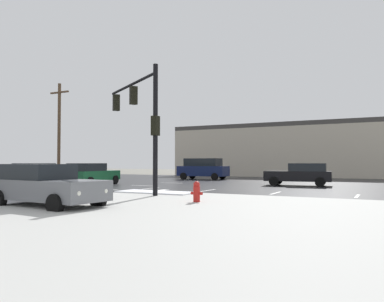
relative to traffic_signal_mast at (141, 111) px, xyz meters
The scene contains 14 objects.
ground_plane 7.62m from the traffic_signal_mast, 134.51° to the left, with size 120.00×120.00×0.00m, color slate.
road_asphalt 7.61m from the traffic_signal_mast, 134.51° to the left, with size 44.00×44.00×0.02m, color #232326.
sidewalk_corner 11.41m from the traffic_signal_mast, 44.71° to the right, with size 18.00×18.00×0.14m, color #B2B2AD.
snow_strip_curbside 4.12m from the traffic_signal_mast, 43.22° to the left, with size 4.00×1.60×0.06m, color white.
lane_markings 6.17m from the traffic_signal_mast, 135.86° to the left, with size 36.15×36.15×0.01m.
traffic_signal_mast is the anchor object (origin of this frame).
fire_hydrant 6.23m from the traffic_signal_mast, 29.51° to the right, with size 0.48×0.26×0.79m.
strip_building_background 30.00m from the traffic_signal_mast, 90.79° to the left, with size 25.47×8.00×6.18m.
sedan_blue 12.22m from the traffic_signal_mast, 166.80° to the left, with size 2.29×4.64×1.58m.
sedan_grey 6.80m from the traffic_signal_mast, 89.46° to the right, with size 4.65×2.32×1.58m.
sedan_green 10.33m from the traffic_signal_mast, 146.62° to the left, with size 2.40×4.67×1.58m.
sedan_black 13.21m from the traffic_signal_mast, 64.82° to the left, with size 4.67×2.38×1.58m.
suv_navy 18.40m from the traffic_signal_mast, 106.07° to the left, with size 4.88×2.26×2.03m.
utility_pole_far 17.91m from the traffic_signal_mast, 149.54° to the left, with size 2.20×0.28×8.81m.
Camera 1 is at (15.35, -19.90, 1.66)m, focal length 35.17 mm.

